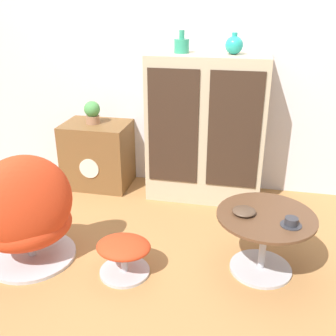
# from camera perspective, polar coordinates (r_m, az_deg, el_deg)

# --- Properties ---
(ground_plane) EXTENTS (12.00, 12.00, 0.00)m
(ground_plane) POSITION_cam_1_polar(r_m,az_deg,el_deg) (2.70, -3.82, -14.08)
(ground_plane) COLOR #A87542
(wall_back) EXTENTS (6.40, 0.06, 2.60)m
(wall_back) POSITION_cam_1_polar(r_m,az_deg,el_deg) (3.52, 2.00, 17.87)
(wall_back) COLOR silver
(wall_back) RESTS_ON ground_plane
(sideboard) EXTENTS (0.97, 0.45, 1.24)m
(sideboard) POSITION_cam_1_polar(r_m,az_deg,el_deg) (3.37, 5.55, 5.69)
(sideboard) COLOR tan
(sideboard) RESTS_ON ground_plane
(tv_console) EXTENTS (0.59, 0.45, 0.60)m
(tv_console) POSITION_cam_1_polar(r_m,az_deg,el_deg) (3.72, -10.13, 1.93)
(tv_console) COLOR brown
(tv_console) RESTS_ON ground_plane
(egg_chair) EXTENTS (0.79, 0.78, 0.80)m
(egg_chair) POSITION_cam_1_polar(r_m,az_deg,el_deg) (2.70, -19.83, -6.52)
(egg_chair) COLOR #B7B7BC
(egg_chair) RESTS_ON ground_plane
(ottoman) EXTENTS (0.35, 0.32, 0.25)m
(ottoman) POSITION_cam_1_polar(r_m,az_deg,el_deg) (2.56, -6.44, -11.97)
(ottoman) COLOR #B7B7BC
(ottoman) RESTS_ON ground_plane
(coffee_table) EXTENTS (0.61, 0.61, 0.41)m
(coffee_table) POSITION_cam_1_polar(r_m,az_deg,el_deg) (2.58, 13.79, -9.30)
(coffee_table) COLOR #B7B7BC
(coffee_table) RESTS_ON ground_plane
(vase_leftmost) EXTENTS (0.12, 0.12, 0.18)m
(vase_leftmost) POSITION_cam_1_polar(r_m,az_deg,el_deg) (3.27, 2.00, 17.39)
(vase_leftmost) COLOR #2D8E6B
(vase_leftmost) RESTS_ON sideboard
(vase_inner_left) EXTENTS (0.14, 0.14, 0.16)m
(vase_inner_left) POSITION_cam_1_polar(r_m,az_deg,el_deg) (3.22, 9.57, 17.19)
(vase_inner_left) COLOR teal
(vase_inner_left) RESTS_ON sideboard
(potted_plant) EXTENTS (0.14, 0.14, 0.20)m
(potted_plant) POSITION_cam_1_polar(r_m,az_deg,el_deg) (3.60, -10.94, 8.00)
(potted_plant) COLOR #996B4C
(potted_plant) RESTS_ON tv_console
(teacup) EXTENTS (0.12, 0.12, 0.05)m
(teacup) POSITION_cam_1_polar(r_m,az_deg,el_deg) (2.43, 17.45, -7.55)
(teacup) COLOR #2D2D33
(teacup) RESTS_ON coffee_table
(bowl) EXTENTS (0.14, 0.14, 0.04)m
(bowl) POSITION_cam_1_polar(r_m,az_deg,el_deg) (2.48, 10.97, -6.16)
(bowl) COLOR #4C3828
(bowl) RESTS_ON coffee_table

